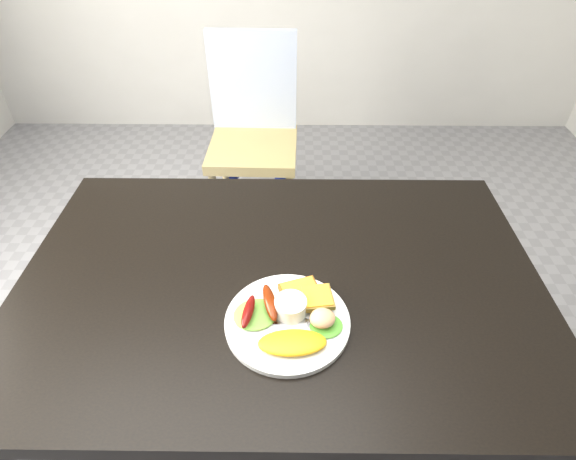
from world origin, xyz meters
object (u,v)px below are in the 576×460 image
at_px(plate, 287,321).
at_px(dining_table, 280,281).
at_px(dining_chair, 253,149).
at_px(person, 183,142).

bearing_deg(plate, dining_table, 97.71).
relative_size(dining_chair, plate, 1.54).
distance_m(dining_table, plate, 0.14).
height_order(person, plate, person).
bearing_deg(dining_chair, plate, -80.53).
relative_size(dining_table, plate, 4.64).
distance_m(dining_chair, person, 0.59).
xyz_separation_m(dining_table, dining_chair, (-0.16, 1.10, -0.28)).
xyz_separation_m(person, plate, (0.37, -0.77, 0.01)).
height_order(dining_table, plate, plate).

